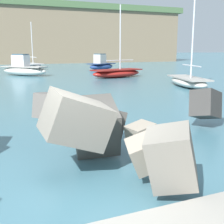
{
  "coord_description": "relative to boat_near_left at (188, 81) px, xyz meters",
  "views": [
    {
      "loc": [
        -1.74,
        -5.7,
        2.82
      ],
      "look_at": [
        0.91,
        0.5,
        1.4
      ],
      "focal_mm": 48.22,
      "sensor_mm": 36.0,
      "label": 1
    }
  ],
  "objects": [
    {
      "name": "boat_mid_right",
      "position": [
        -1.82,
        9.24,
        0.02
      ],
      "size": [
        6.01,
        3.33,
        7.06
      ],
      "color": "maroon",
      "rests_on": "ground"
    },
    {
      "name": "boat_near_right",
      "position": [
        0.77,
        20.35,
        0.24
      ],
      "size": [
        4.79,
        3.96,
        2.21
      ],
      "color": "navy",
      "rests_on": "ground"
    },
    {
      "name": "boat_near_centre",
      "position": [
        -7.66,
        26.02,
        0.01
      ],
      "size": [
        2.97,
        5.3,
        6.52
      ],
      "color": "white",
      "rests_on": "ground"
    },
    {
      "name": "ground_plane",
      "position": [
        -12.48,
        -12.92,
        -0.45
      ],
      "size": [
        400.0,
        400.0,
        0.0
      ],
      "primitive_type": "plane",
      "color": "#42707F"
    },
    {
      "name": "boat_mid_left",
      "position": [
        -10.2,
        15.06,
        0.28
      ],
      "size": [
        5.04,
        5.3,
        2.31
      ],
      "color": "beige",
      "rests_on": "ground"
    },
    {
      "name": "boat_near_left",
      "position": [
        0.0,
        0.0,
        0.0
      ],
      "size": [
        3.09,
        5.69,
        7.93
      ],
      "color": "beige",
      "rests_on": "ground"
    }
  ]
}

